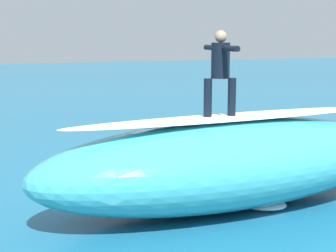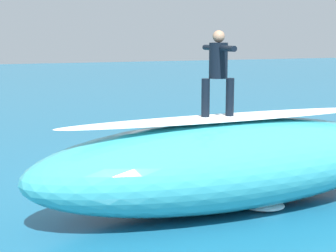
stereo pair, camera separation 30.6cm
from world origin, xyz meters
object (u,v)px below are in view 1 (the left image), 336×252
(buoy_marker, at_px, (287,146))
(surfboard_riding, at_px, (220,118))
(surfboard_paddling, at_px, (130,165))
(surfer_paddling, at_px, (129,158))
(surfer_riding, at_px, (220,67))

(buoy_marker, bearing_deg, surfboard_riding, 37.74)
(surfboard_riding, xyz_separation_m, surfboard_paddling, (0.34, -4.12, -1.81))
(surfboard_riding, xyz_separation_m, surfer_paddling, (0.33, -4.24, -1.66))
(surfboard_paddling, bearing_deg, surfer_riding, 8.99)
(surfboard_paddling, bearing_deg, buoy_marker, 83.52)
(surfer_riding, bearing_deg, surfboard_riding, 8.31)
(surfboard_riding, distance_m, surfer_paddling, 4.56)
(surfer_riding, relative_size, surfboard_paddling, 0.84)
(surfboard_riding, height_order, surfer_paddling, surfboard_riding)
(surfboard_paddling, bearing_deg, surfboard_riding, 8.99)
(surfboard_paddling, relative_size, buoy_marker, 1.83)
(surfboard_riding, relative_size, surfboard_paddling, 1.10)
(surfer_riding, bearing_deg, surfer_paddling, -77.24)
(surfboard_riding, bearing_deg, surfboard_paddling, -76.99)
(surfer_paddling, distance_m, buoy_marker, 4.64)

